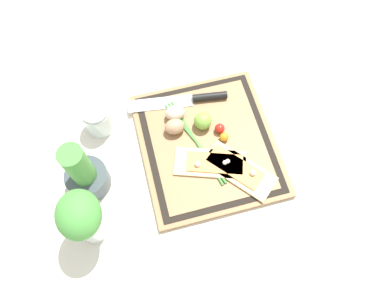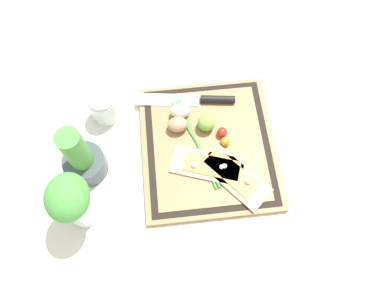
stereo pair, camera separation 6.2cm
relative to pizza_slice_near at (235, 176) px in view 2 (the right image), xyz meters
name	(u,v)px [view 2 (the right image)]	position (x,y,z in m)	size (l,w,h in m)	color
ground_plane	(208,148)	(0.10, 0.06, -0.03)	(6.00, 6.00, 0.00)	silver
cutting_board	(208,146)	(0.10, 0.06, -0.02)	(0.41, 0.37, 0.02)	#997047
pizza_slice_near	(235,176)	(0.00, 0.00, 0.00)	(0.20, 0.19, 0.02)	#DBBC7F
pizza_slice_far	(208,166)	(0.04, 0.07, 0.00)	(0.14, 0.21, 0.02)	#DBBC7F
knife	(202,99)	(0.24, 0.06, 0.00)	(0.07, 0.29, 0.02)	silver
egg_brown	(178,125)	(0.16, 0.14, 0.02)	(0.04, 0.06, 0.04)	tan
egg_pink	(180,111)	(0.20, 0.12, 0.02)	(0.04, 0.06, 0.04)	beige
lime	(207,122)	(0.16, 0.05, 0.02)	(0.05, 0.05, 0.05)	#7FB742
cherry_tomato_red	(222,132)	(0.13, 0.02, 0.01)	(0.03, 0.03, 0.03)	red
cherry_tomato_yellow	(225,140)	(0.10, 0.01, 0.01)	(0.02, 0.02, 0.02)	orange
scallion_bunch	(197,142)	(0.11, 0.09, 0.00)	(0.28, 0.12, 0.01)	#47933D
herb_pot	(82,159)	(0.07, 0.39, 0.04)	(0.11, 0.11, 0.20)	#3D474C
sauce_jar	(105,108)	(0.24, 0.34, 0.02)	(0.08, 0.08, 0.09)	silver
herb_glass	(72,202)	(-0.05, 0.40, 0.10)	(0.12, 0.10, 0.20)	silver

